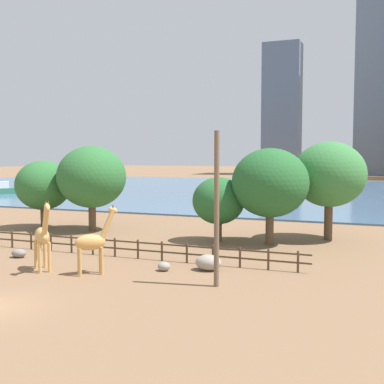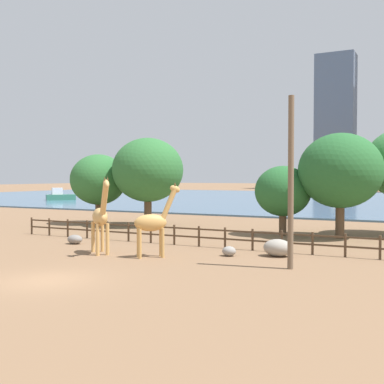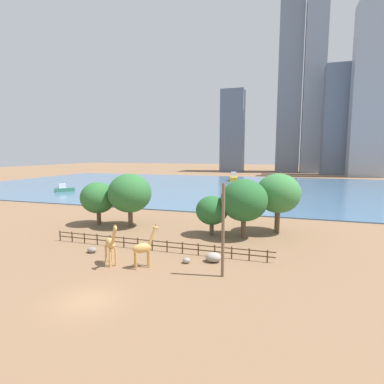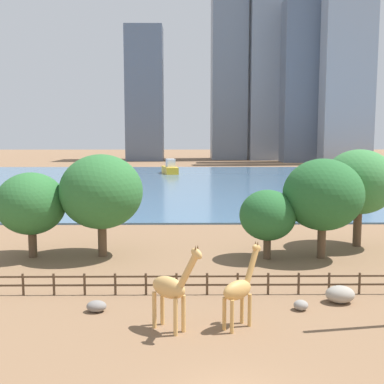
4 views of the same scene
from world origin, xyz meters
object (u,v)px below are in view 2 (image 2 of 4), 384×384
object	(u,v)px
tree_left_small	(98,180)
boat_sailboat	(336,190)
boulder_by_pole	(278,248)
boulder_small	(229,251)
utility_pole	(291,183)
giraffe_tall	(101,217)
boulder_near_fence	(75,239)
giraffe_companion	(153,222)
boat_ferry	(60,196)
tree_right_tall	(148,170)
tree_left_large	(340,171)
tree_center_broad	(283,191)

from	to	relation	value
tree_left_small	boat_sailboat	world-z (taller)	tree_left_small
boulder_by_pole	boulder_small	xyz separation A→B (m)	(-2.47, -1.13, -0.21)
utility_pole	boulder_small	xyz separation A→B (m)	(-4.08, 2.14, -3.89)
utility_pole	tree_left_small	size ratio (longest dim) A/B	1.28
giraffe_tall	boulder_near_fence	size ratio (longest dim) A/B	4.19
giraffe_companion	boat_sailboat	distance (m)	90.57
boat_ferry	boat_sailboat	xyz separation A→B (m)	(39.81, 46.70, 0.42)
giraffe_tall	boat_sailboat	xyz separation A→B (m)	(-3.29, 90.72, -0.75)
giraffe_tall	tree_left_small	world-z (taller)	tree_left_small
giraffe_companion	utility_pole	bearing A→B (deg)	-40.59
giraffe_companion	boat_ferry	size ratio (longest dim) A/B	0.82
boulder_by_pole	tree_left_small	distance (m)	23.19
tree_right_tall	boulder_by_pole	bearing A→B (deg)	-34.80
utility_pole	boat_sailboat	size ratio (longest dim) A/B	1.01
tree_left_large	boat_ferry	xyz separation A→B (m)	(-54.09, 30.40, -3.92)
giraffe_tall	utility_pole	world-z (taller)	utility_pole
boulder_near_fence	giraffe_tall	bearing A→B (deg)	-31.82
giraffe_tall	boulder_by_pole	distance (m)	10.21
utility_pole	boulder_small	world-z (taller)	utility_pole
boulder_near_fence	tree_right_tall	size ratio (longest dim) A/B	0.13
giraffe_tall	tree_right_tall	distance (m)	15.73
boulder_near_fence	boat_ferry	bearing A→B (deg)	133.24
tree_right_tall	boat_ferry	distance (m)	47.84
boulder_small	boat_sailboat	xyz separation A→B (m)	(-10.16, 88.05, 1.10)
tree_right_tall	boat_sailboat	size ratio (longest dim) A/B	0.95
tree_left_large	utility_pole	bearing A→B (deg)	-90.22
boulder_near_fence	tree_right_tall	distance (m)	12.82
tree_left_small	boat_ferry	distance (m)	43.91
giraffe_tall	boat_sailboat	world-z (taller)	giraffe_tall
tree_left_large	tree_right_tall	xyz separation A→B (m)	(-16.81, 0.71, 0.16)
boulder_small	tree_left_large	bearing A→B (deg)	69.35
boulder_by_pole	tree_right_tall	bearing A→B (deg)	145.20
giraffe_companion	tree_left_small	xyz separation A→B (m)	(-14.42, 13.70, 2.21)
giraffe_tall	utility_pole	bearing A→B (deg)	43.63
boulder_near_fence	giraffe_companion	bearing A→B (deg)	-16.20
giraffe_tall	boat_ferry	bearing A→B (deg)	175.26
giraffe_companion	utility_pole	world-z (taller)	utility_pole
tree_center_broad	tree_left_small	xyz separation A→B (m)	(-17.94, 0.67, 0.81)
boulder_by_pole	boulder_small	distance (m)	2.72
giraffe_tall	tree_right_tall	bearing A→B (deg)	152.96
boulder_by_pole	boat_sailboat	size ratio (longest dim) A/B	0.20
boulder_near_fence	boat_ferry	distance (m)	56.96
boulder_near_fence	tree_left_large	distance (m)	19.26
boulder_near_fence	boat_sailboat	xyz separation A→B (m)	(0.79, 88.19, 1.07)
tree_center_broad	boat_ferry	xyz separation A→B (m)	(-49.91, 30.60, -2.38)
utility_pole	boulder_near_fence	size ratio (longest dim) A/B	7.83
giraffe_companion	boulder_near_fence	world-z (taller)	giraffe_companion
boulder_small	giraffe_companion	bearing A→B (deg)	-147.48
utility_pole	boulder_small	bearing A→B (deg)	152.26
giraffe_tall	utility_pole	size ratio (longest dim) A/B	0.54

